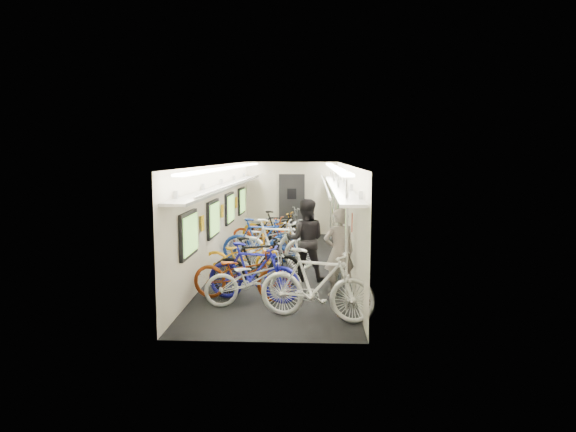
# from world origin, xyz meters

# --- Properties ---
(train_car_shell) EXTENTS (10.00, 10.00, 10.00)m
(train_car_shell) POSITION_xyz_m (-0.36, 0.71, 1.66)
(train_car_shell) COLOR black
(train_car_shell) RESTS_ON ground
(bicycle_0) EXTENTS (1.84, 1.09, 0.91)m
(bicycle_0) POSITION_xyz_m (-0.32, -3.17, 0.46)
(bicycle_0) COLOR silver
(bicycle_0) RESTS_ON ground
(bicycle_1) EXTENTS (1.84, 0.96, 1.06)m
(bicycle_1) POSITION_xyz_m (-0.36, -2.96, 0.53)
(bicycle_1) COLOR #1B1CA4
(bicycle_1) RESTS_ON ground
(bicycle_2) EXTENTS (1.90, 0.90, 0.96)m
(bicycle_2) POSITION_xyz_m (-0.58, -2.89, 0.48)
(bicycle_2) COLOR maroon
(bicycle_2) RESTS_ON ground
(bicycle_3) EXTENTS (1.88, 1.07, 1.09)m
(bicycle_3) POSITION_xyz_m (-0.36, -2.32, 0.54)
(bicycle_3) COLOR black
(bicycle_3) RESTS_ON ground
(bicycle_4) EXTENTS (1.84, 0.95, 0.92)m
(bicycle_4) POSITION_xyz_m (-0.81, -1.17, 0.46)
(bicycle_4) COLOR orange
(bicycle_4) RESTS_ON ground
(bicycle_5) EXTENTS (2.02, 1.01, 1.17)m
(bicycle_5) POSITION_xyz_m (-0.15, -0.38, 0.58)
(bicycle_5) COLOR white
(bicycle_5) RESTS_ON ground
(bicycle_6) EXTENTS (2.09, 1.08, 1.05)m
(bicycle_6) POSITION_xyz_m (-0.42, 0.47, 0.52)
(bicycle_6) COLOR #AAACAF
(bicycle_6) RESTS_ON ground
(bicycle_7) EXTENTS (1.89, 0.75, 1.10)m
(bicycle_7) POSITION_xyz_m (-0.56, 0.32, 0.55)
(bicycle_7) COLOR navy
(bicycle_7) RESTS_ON ground
(bicycle_8) EXTENTS (1.96, 1.22, 0.97)m
(bicycle_8) POSITION_xyz_m (-0.67, 1.80, 0.49)
(bicycle_8) COLOR #8E310F
(bicycle_8) RESTS_ON ground
(bicycle_9) EXTENTS (1.80, 0.81, 1.05)m
(bicycle_9) POSITION_xyz_m (-0.28, 2.49, 0.52)
(bicycle_9) COLOR black
(bicycle_9) RESTS_ON ground
(bicycle_10) EXTENTS (1.99, 1.07, 0.99)m
(bicycle_10) POSITION_xyz_m (-0.45, 2.73, 0.50)
(bicycle_10) COLOR orange
(bicycle_10) RESTS_ON ground
(bicycle_11) EXTENTS (1.99, 1.07, 1.15)m
(bicycle_11) POSITION_xyz_m (0.78, -3.98, 0.57)
(bicycle_11) COLOR silver
(bicycle_11) RESTS_ON ground
(bicycle_12) EXTENTS (2.13, 1.29, 1.06)m
(bicycle_12) POSITION_xyz_m (-0.32, 3.29, 0.53)
(bicycle_12) COLOR slate
(bicycle_12) RESTS_ON ground
(passenger_near) EXTENTS (0.70, 0.57, 1.66)m
(passenger_near) POSITION_xyz_m (1.20, -2.52, 0.83)
(passenger_near) COLOR gray
(passenger_near) RESTS_ON ground
(passenger_mid) EXTENTS (0.85, 0.67, 1.72)m
(passenger_mid) POSITION_xyz_m (0.55, -1.35, 0.86)
(passenger_mid) COLOR black
(passenger_mid) RESTS_ON ground
(backpack) EXTENTS (0.27, 0.16, 0.38)m
(backpack) POSITION_xyz_m (1.62, -1.69, 1.28)
(backpack) COLOR red
(backpack) RESTS_ON passenger_near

